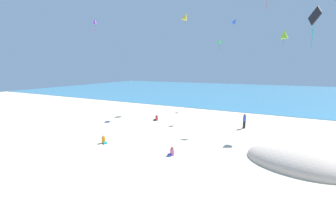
% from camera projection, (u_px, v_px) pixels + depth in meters
% --- Properties ---
extents(ground_plane, '(120.00, 120.00, 0.00)m').
position_uv_depth(ground_plane, '(179.00, 131.00, 20.17)').
color(ground_plane, beige).
extents(ocean_water, '(120.00, 60.00, 0.05)m').
position_uv_depth(ocean_water, '(233.00, 91.00, 57.50)').
color(ocean_water, teal).
rests_on(ocean_water, ground_plane).
extents(dune_mound, '(6.81, 4.77, 2.45)m').
position_uv_depth(dune_mound, '(300.00, 163.00, 13.25)').
color(dune_mound, beige).
rests_on(dune_mound, ground_plane).
extents(cooler_box, '(0.60, 0.57, 0.22)m').
position_uv_depth(cooler_box, '(108.00, 121.00, 23.47)').
color(cooler_box, '#2D56B7').
rests_on(cooler_box, ground_plane).
extents(person_0, '(0.64, 0.50, 0.71)m').
position_uv_depth(person_0, '(104.00, 140.00, 16.78)').
color(person_0, orange).
rests_on(person_0, ground_plane).
extents(person_2, '(0.50, 0.60, 0.67)m').
position_uv_depth(person_2, '(172.00, 152.00, 14.39)').
color(person_2, '#D8599E').
rests_on(person_2, ground_plane).
extents(person_3, '(0.45, 0.45, 1.60)m').
position_uv_depth(person_3, '(244.00, 120.00, 20.90)').
color(person_3, black).
rests_on(person_3, ground_plane).
extents(person_4, '(0.63, 0.46, 0.72)m').
position_uv_depth(person_4, '(156.00, 118.00, 24.27)').
color(person_4, red).
rests_on(person_4, ground_plane).
extents(kite_blue, '(0.92, 0.82, 1.25)m').
position_uv_depth(kite_blue, '(235.00, 21.00, 25.09)').
color(kite_blue, blue).
extents(kite_yellow, '(1.38, 1.21, 1.99)m').
position_uv_depth(kite_yellow, '(185.00, 17.00, 29.72)').
color(kite_yellow, yellow).
extents(kite_purple, '(0.48, 0.47, 1.22)m').
position_uv_depth(kite_purple, '(95.00, 22.00, 18.86)').
color(kite_purple, purple).
extents(kite_green, '(1.01, 1.03, 1.78)m').
position_uv_depth(kite_green, '(220.00, 41.00, 31.42)').
color(kite_green, green).
extents(kite_black, '(0.40, 0.80, 1.82)m').
position_uv_depth(kite_black, '(315.00, 17.00, 8.75)').
color(kite_black, black).
extents(kite_lime, '(0.87, 0.82, 1.56)m').
position_uv_depth(kite_lime, '(284.00, 34.00, 18.57)').
color(kite_lime, '#99DB33').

